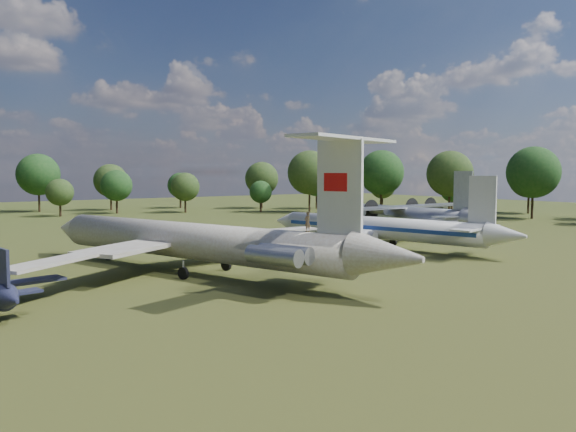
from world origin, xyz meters
TOP-DOWN VIEW (x-y plane):
  - ground at (0.00, 0.00)m, footprint 300.00×300.00m
  - il62_airliner at (-5.33, -1.83)m, footprint 52.06×59.36m
  - tu104_jet at (22.65, 1.12)m, footprint 38.45×45.66m
  - an12_transport at (38.17, 10.80)m, footprint 29.78×33.20m
  - person_on_il62 at (-1.02, -14.82)m, footprint 0.68×0.52m

SIDE VIEW (x-z plane):
  - ground at x=0.00m, z-range 0.00..0.00m
  - tu104_jet at x=22.65m, z-range 0.00..3.96m
  - an12_transport at x=38.17m, z-range 0.00..4.32m
  - il62_airliner at x=-5.33m, z-range 0.00..4.89m
  - person_on_il62 at x=-1.02m, z-range 4.89..6.57m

